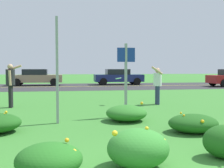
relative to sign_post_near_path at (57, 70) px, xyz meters
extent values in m
plane|color=#387A2D|center=(1.06, 5.23, -1.46)|extent=(120.00, 120.00, 0.00)
cube|color=#2D2D30|center=(1.06, 15.49, -1.46)|extent=(120.00, 9.20, 0.01)
cube|color=yellow|center=(1.06, 15.49, -1.45)|extent=(120.00, 0.16, 0.00)
ellipsoid|color=#337F2D|center=(1.30, -3.67, -1.16)|extent=(0.95, 0.86, 0.60)
sphere|color=yellow|center=(0.91, -3.86, -0.87)|extent=(0.08, 0.08, 0.08)
sphere|color=yellow|center=(1.66, -3.80, -1.03)|extent=(0.07, 0.07, 0.07)
sphere|color=yellow|center=(1.21, -3.43, -1.11)|extent=(0.08, 0.08, 0.08)
sphere|color=yellow|center=(1.47, -3.33, -0.97)|extent=(0.06, 0.06, 0.06)
sphere|color=yellow|center=(1.68, -3.58, -1.11)|extent=(0.06, 0.06, 0.06)
sphere|color=yellow|center=(1.44, -3.66, -0.86)|extent=(0.06, 0.06, 0.06)
sphere|color=yellow|center=(1.31, -3.55, -1.13)|extent=(0.06, 0.06, 0.06)
ellipsoid|color=#2D7526|center=(1.95, 0.02, -1.23)|extent=(1.18, 1.16, 0.46)
sphere|color=gold|center=(2.46, 0.23, -0.99)|extent=(0.09, 0.09, 0.09)
sphere|color=gold|center=(1.61, 0.03, -1.16)|extent=(0.07, 0.07, 0.07)
sphere|color=gold|center=(1.63, -0.09, -1.17)|extent=(0.08, 0.08, 0.08)
sphere|color=gold|center=(1.91, 0.37, -1.15)|extent=(0.07, 0.07, 0.07)
sphere|color=gold|center=(2.21, -0.27, -1.19)|extent=(0.07, 0.07, 0.07)
sphere|color=gold|center=(1.95, 0.55, -1.12)|extent=(0.06, 0.06, 0.06)
ellipsoid|color=#1E5619|center=(3.19, -1.64, -1.25)|extent=(1.19, 0.98, 0.43)
sphere|color=yellow|center=(3.20, -2.06, -1.12)|extent=(0.08, 0.08, 0.08)
sphere|color=yellow|center=(2.95, -1.52, -1.18)|extent=(0.06, 0.06, 0.06)
sphere|color=yellow|center=(2.95, -1.60, -1.11)|extent=(0.09, 0.09, 0.09)
sphere|color=yellow|center=(3.10, -1.16, -1.08)|extent=(0.05, 0.05, 0.05)
sphere|color=yellow|center=(3.39, -1.66, -1.21)|extent=(0.08, 0.08, 0.08)
sphere|color=yellow|center=(2.93, -1.71, -1.04)|extent=(0.05, 0.05, 0.05)
sphere|color=yellow|center=(-1.29, -0.94, -1.08)|extent=(0.06, 0.06, 0.06)
sphere|color=yellow|center=(-1.23, -0.77, -1.06)|extent=(0.09, 0.09, 0.09)
sphere|color=yellow|center=(-1.18, -0.84, -0.99)|extent=(0.07, 0.07, 0.07)
sphere|color=yellow|center=(2.80, -3.30, -1.10)|extent=(0.07, 0.07, 0.07)
ellipsoid|color=#23661E|center=(-0.02, -3.79, -1.23)|extent=(0.94, 0.88, 0.46)
sphere|color=gold|center=(0.14, -3.86, -1.07)|extent=(0.09, 0.09, 0.09)
sphere|color=gold|center=(0.32, -3.85, -1.11)|extent=(0.09, 0.09, 0.09)
sphere|color=gold|center=(0.23, -3.69, -0.99)|extent=(0.06, 0.06, 0.06)
cube|color=#93969B|center=(0.00, 0.00, 0.00)|extent=(0.07, 0.10, 2.92)
cube|color=#93969B|center=(2.08, 0.73, -0.32)|extent=(0.07, 0.10, 2.29)
cube|color=navy|center=(2.08, 0.70, 0.47)|extent=(0.56, 0.03, 0.44)
cylinder|color=#232328|center=(-1.87, 3.42, -0.29)|extent=(0.34, 0.34, 0.61)
sphere|color=tan|center=(-1.87, 3.42, 0.12)|extent=(0.21, 0.21, 0.21)
cylinder|color=black|center=(-1.87, 3.51, -1.03)|extent=(0.14, 0.14, 0.87)
cylinder|color=black|center=(-1.87, 3.34, -1.03)|extent=(0.14, 0.14, 0.87)
cylinder|color=tan|center=(-1.76, 3.62, 0.07)|extent=(0.58, 0.10, 0.27)
cylinder|color=tan|center=(-1.85, 3.23, -0.30)|extent=(0.11, 0.09, 0.58)
cylinder|color=silver|center=(4.03, 3.36, -0.41)|extent=(0.34, 0.34, 0.55)
sphere|color=tan|center=(4.03, 3.36, -0.03)|extent=(0.21, 0.21, 0.21)
cylinder|color=navy|center=(4.03, 3.27, -1.07)|extent=(0.14, 0.14, 0.78)
cylinder|color=navy|center=(4.03, 3.44, -1.07)|extent=(0.14, 0.14, 0.78)
cylinder|color=tan|center=(3.94, 3.16, -0.03)|extent=(0.48, 0.10, 0.36)
cylinder|color=tan|center=(4.01, 3.55, -0.43)|extent=(0.11, 0.09, 0.52)
cylinder|color=#ADD6E5|center=(2.40, 3.56, -0.36)|extent=(0.25, 0.25, 0.09)
torus|color=#ADD6E5|center=(2.40, 3.56, -0.36)|extent=(0.26, 0.25, 0.09)
cube|color=#937F60|center=(-2.31, 17.56, -0.84)|extent=(4.50, 1.82, 0.66)
cube|color=black|center=(-2.41, 17.56, -0.27)|extent=(2.10, 1.64, 0.52)
cylinder|color=black|center=(-0.76, 18.45, -1.13)|extent=(0.66, 0.22, 0.66)
cylinder|color=black|center=(-0.76, 16.67, -1.13)|extent=(0.66, 0.22, 0.66)
cylinder|color=black|center=(-3.86, 18.45, -1.13)|extent=(0.66, 0.22, 0.66)
cylinder|color=black|center=(-3.86, 16.67, -1.13)|extent=(0.66, 0.22, 0.66)
cube|color=navy|center=(5.13, 17.56, -0.84)|extent=(4.50, 1.82, 0.66)
cube|color=black|center=(5.03, 17.56, -0.27)|extent=(2.10, 1.64, 0.52)
cylinder|color=black|center=(6.68, 18.45, -1.13)|extent=(0.66, 0.22, 0.66)
cylinder|color=black|center=(6.68, 16.67, -1.13)|extent=(0.66, 0.22, 0.66)
cylinder|color=black|center=(3.58, 18.45, -1.13)|extent=(0.66, 0.22, 0.66)
cylinder|color=black|center=(3.58, 16.67, -1.13)|extent=(0.66, 0.22, 0.66)
cylinder|color=black|center=(12.81, 14.31, -1.13)|extent=(0.66, 0.22, 0.66)
cylinder|color=black|center=(12.81, 12.53, -1.13)|extent=(0.66, 0.22, 0.66)
camera|label=1|loc=(0.22, -7.67, 0.05)|focal=44.13mm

